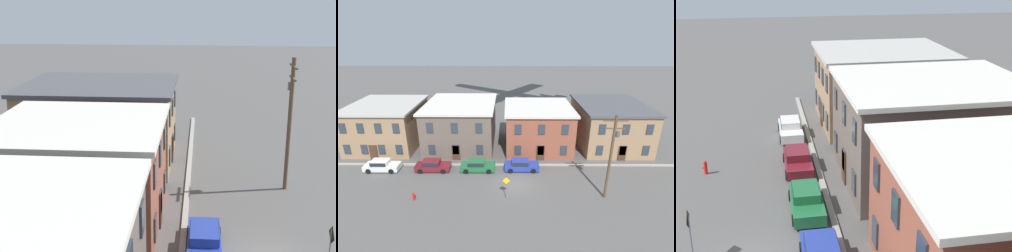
% 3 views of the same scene
% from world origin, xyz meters
% --- Properties ---
extents(apartment_corner, '(10.12, 11.25, 6.55)m').
position_xyz_m(apartment_corner, '(-19.60, 11.36, 3.29)').
color(apartment_corner, '#9E7A56').
rests_on(apartment_corner, ground_plane).
extents(apartment_midblock, '(10.36, 11.90, 6.67)m').
position_xyz_m(apartment_midblock, '(-8.18, 11.69, 3.35)').
color(apartment_midblock, '#66564C').
rests_on(apartment_midblock, ground_plane).
extents(apartment_far, '(9.91, 10.06, 6.42)m').
position_xyz_m(apartment_far, '(3.49, 10.77, 3.23)').
color(apartment_far, brown).
rests_on(apartment_far, ground_plane).
extents(car_white, '(4.40, 1.92, 1.43)m').
position_xyz_m(car_white, '(-17.25, 3.08, 0.75)').
color(car_white, silver).
rests_on(car_white, ground_plane).
extents(car_maroon, '(4.40, 1.92, 1.43)m').
position_xyz_m(car_maroon, '(-10.71, 3.12, 0.75)').
color(car_maroon, maroon).
rests_on(car_maroon, ground_plane).
extents(car_green, '(4.40, 1.92, 1.43)m').
position_xyz_m(car_green, '(-4.92, 3.15, 0.75)').
color(car_green, '#1E6638').
rests_on(car_green, ground_plane).
extents(caution_sign, '(0.97, 0.08, 2.76)m').
position_xyz_m(caution_sign, '(-1.16, -2.83, 1.85)').
color(caution_sign, slate).
rests_on(caution_sign, ground_plane).
extents(fire_hydrant, '(0.24, 0.34, 0.96)m').
position_xyz_m(fire_hydrant, '(-11.05, -3.14, 0.48)').
color(fire_hydrant, red).
rests_on(fire_hydrant, ground_plane).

